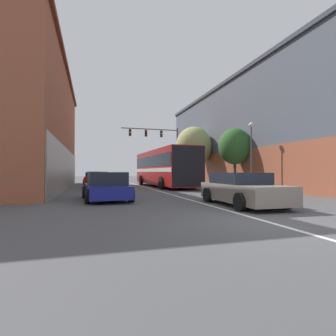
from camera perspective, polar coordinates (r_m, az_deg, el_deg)
ground_plane at (r=7.66m, az=21.09°, el=-10.96°), size 160.00×160.00×0.00m
lane_center_line at (r=21.21m, az=-3.91°, el=-4.50°), size 0.14×41.36×0.01m
building_right_storefront at (r=28.02m, az=19.29°, el=6.84°), size 8.68×28.65×9.92m
bus at (r=24.17m, az=-0.95°, el=0.32°), size 3.22×11.98×3.28m
hatchback_foreground at (r=11.10m, az=15.75°, el=-4.49°), size 2.17×4.59×1.32m
parked_car_left_near at (r=29.97m, az=-15.70°, el=-2.21°), size 2.38×4.23×1.31m
parked_car_left_mid at (r=12.93m, az=-13.26°, el=-4.01°), size 2.31×4.34×1.34m
parked_car_left_far at (r=36.07m, az=-15.82°, el=-1.90°), size 2.12×4.30×1.40m
parked_car_left_distant at (r=24.13m, az=-14.87°, el=-2.51°), size 2.14×4.37×1.36m
traffic_signal_gantry at (r=32.60m, az=-1.74°, el=5.73°), size 7.15×0.36×6.90m
street_lamp at (r=19.07m, az=17.67°, el=3.79°), size 0.34×0.34×4.79m
street_tree_near at (r=22.01m, az=14.33°, el=4.57°), size 2.68×2.42×4.91m
street_tree_far at (r=27.79m, az=5.64°, el=4.60°), size 3.85×3.46×6.11m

